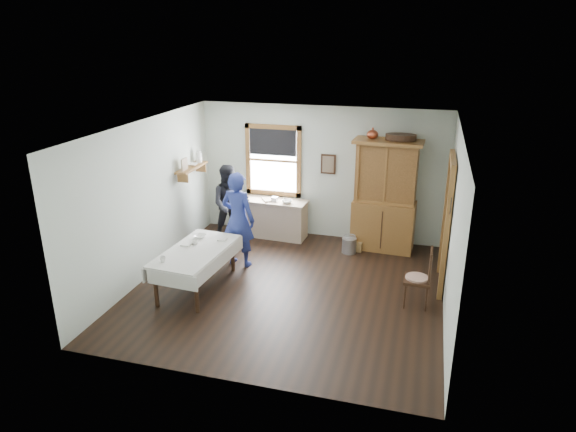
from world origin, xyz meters
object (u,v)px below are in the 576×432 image
at_px(china_hutch, 385,196).
at_px(pail, 349,245).
at_px(wicker_basket, 355,245).
at_px(dining_table, 197,269).
at_px(woman_blue, 238,223).
at_px(figure_dark, 230,206).
at_px(spindle_chair, 417,277).
at_px(work_counter, 274,218).

distance_m(china_hutch, pail, 1.17).
relative_size(pail, wicker_basket, 0.93).
relative_size(dining_table, wicker_basket, 5.33).
xyz_separation_m(woman_blue, figure_dark, (-0.56, 1.01, -0.08)).
bearing_deg(spindle_chair, dining_table, -173.20).
bearing_deg(wicker_basket, pail, -118.85).
height_order(work_counter, figure_dark, figure_dark).
height_order(china_hutch, spindle_chair, china_hutch).
bearing_deg(china_hutch, wicker_basket, -153.44).
bearing_deg(dining_table, china_hutch, 41.50).
height_order(work_counter, pail, work_counter).
xyz_separation_m(spindle_chair, woman_blue, (-3.19, 0.67, 0.33)).
height_order(china_hutch, figure_dark, china_hutch).
bearing_deg(work_counter, figure_dark, -146.01).
relative_size(dining_table, woman_blue, 1.06).
distance_m(pail, figure_dark, 2.49).
relative_size(china_hutch, figure_dark, 1.47).
relative_size(china_hutch, woman_blue, 1.34).
height_order(spindle_chair, figure_dark, figure_dark).
bearing_deg(china_hutch, work_counter, -177.70).
xyz_separation_m(pail, woman_blue, (-1.87, -1.06, 0.66)).
distance_m(pail, woman_blue, 2.25).
bearing_deg(dining_table, pail, 43.50).
bearing_deg(figure_dark, wicker_basket, -19.29).
bearing_deg(pail, dining_table, -136.50).
xyz_separation_m(work_counter, woman_blue, (-0.21, -1.47, 0.42)).
distance_m(work_counter, spindle_chair, 3.67).
xyz_separation_m(spindle_chair, pail, (-1.33, 1.73, -0.33)).
xyz_separation_m(work_counter, dining_table, (-0.57, -2.52, -0.05)).
distance_m(work_counter, figure_dark, 0.96).
distance_m(work_counter, china_hutch, 2.35).
bearing_deg(wicker_basket, spindle_chair, -56.76).
distance_m(work_counter, woman_blue, 1.54).
distance_m(dining_table, spindle_chair, 3.57).
xyz_separation_m(china_hutch, figure_dark, (-3.01, -0.42, -0.35)).
distance_m(china_hutch, spindle_chair, 2.31).
relative_size(pail, woman_blue, 0.18).
relative_size(wicker_basket, figure_dark, 0.22).
xyz_separation_m(pail, figure_dark, (-2.42, -0.04, 0.59)).
bearing_deg(spindle_chair, work_counter, 145.00).
relative_size(spindle_chair, woman_blue, 0.59).
bearing_deg(spindle_chair, pail, 128.22).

